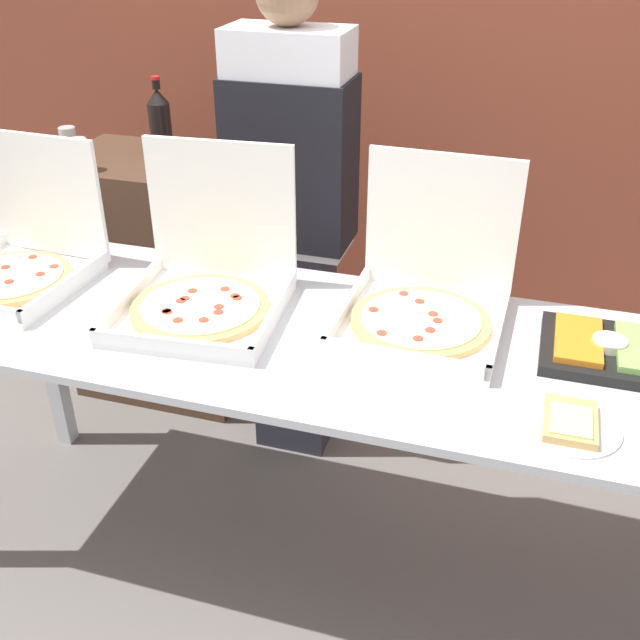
% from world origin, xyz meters
% --- Properties ---
extents(ground_plane, '(16.00, 16.00, 0.00)m').
position_xyz_m(ground_plane, '(0.00, 0.00, 0.00)').
color(ground_plane, slate).
extents(brick_wall_behind, '(10.00, 0.06, 2.80)m').
position_xyz_m(brick_wall_behind, '(0.00, 1.70, 1.40)').
color(brick_wall_behind, brown).
rests_on(brick_wall_behind, ground_plane).
extents(buffet_table, '(2.50, 0.77, 0.92)m').
position_xyz_m(buffet_table, '(0.00, 0.00, 0.81)').
color(buffet_table, silver).
rests_on(buffet_table, ground_plane).
extents(pizza_box_far_left, '(0.49, 0.51, 0.45)m').
position_xyz_m(pizza_box_far_left, '(-0.37, 0.06, 1.00)').
color(pizza_box_far_left, white).
rests_on(pizza_box_far_left, buffet_table).
extents(pizza_box_near_right, '(0.45, 0.46, 0.42)m').
position_xyz_m(pizza_box_near_right, '(-1.00, 0.06, 0.99)').
color(pizza_box_near_right, white).
rests_on(pizza_box_near_right, buffet_table).
extents(pizza_box_near_left, '(0.46, 0.47, 0.44)m').
position_xyz_m(pizza_box_near_left, '(0.26, 0.16, 0.99)').
color(pizza_box_near_left, white).
rests_on(pizza_box_near_left, buffet_table).
extents(paper_plate_front_right, '(0.24, 0.24, 0.03)m').
position_xyz_m(paper_plate_front_right, '(0.67, -0.22, 0.93)').
color(paper_plate_front_right, white).
rests_on(paper_plate_front_right, buffet_table).
extents(veggie_tray, '(0.35, 0.30, 0.05)m').
position_xyz_m(veggie_tray, '(0.76, 0.12, 0.94)').
color(veggie_tray, black).
rests_on(veggie_tray, buffet_table).
extents(sideboard_podium, '(0.72, 0.51, 1.06)m').
position_xyz_m(sideboard_podium, '(-0.98, 0.88, 0.53)').
color(sideboard_podium, '#4C3323').
rests_on(sideboard_podium, ground_plane).
extents(soda_bottle, '(0.09, 0.09, 0.31)m').
position_xyz_m(soda_bottle, '(-0.94, 0.93, 1.19)').
color(soda_bottle, black).
rests_on(soda_bottle, sideboard_podium).
extents(soda_can_silver, '(0.07, 0.07, 0.12)m').
position_xyz_m(soda_can_silver, '(-1.28, 0.80, 1.12)').
color(soda_can_silver, silver).
rests_on(soda_can_silver, sideboard_podium).
extents(soda_can_colored, '(0.07, 0.07, 0.12)m').
position_xyz_m(soda_can_colored, '(-1.16, 0.68, 1.12)').
color(soda_can_colored, gold).
rests_on(soda_can_colored, sideboard_podium).
extents(person_server_vest, '(0.42, 0.24, 1.82)m').
position_xyz_m(person_server_vest, '(-0.30, 0.63, 1.03)').
color(person_server_vest, '#2D2D38').
rests_on(person_server_vest, ground_plane).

